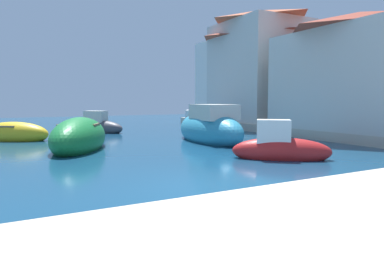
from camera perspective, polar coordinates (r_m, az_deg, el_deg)
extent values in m
plane|color=navy|center=(8.60, 3.69, -9.01)|extent=(80.00, 80.00, 0.00)
cube|color=#BCB29E|center=(21.86, 24.76, -0.21)|extent=(6.00, 32.00, 0.50)
ellipsoid|color=teal|center=(18.01, 2.81, 0.13)|extent=(2.70, 6.04, 1.95)
cube|color=beige|center=(17.53, 3.49, 3.16)|extent=(1.85, 2.68, 0.76)
ellipsoid|color=#3F3F47|center=(23.55, -14.76, 0.53)|extent=(3.08, 3.43, 1.05)
cube|color=beige|center=(23.68, -15.33, 2.28)|extent=(1.47, 1.57, 0.81)
ellipsoid|color=#B21E1E|center=(12.98, 14.22, -3.13)|extent=(3.41, 3.04, 1.00)
cube|color=white|center=(12.88, 13.06, 0.04)|extent=(1.37, 1.30, 0.83)
ellipsoid|color=#197233|center=(15.78, -17.80, -1.00)|extent=(3.93, 5.37, 1.77)
cube|color=brown|center=(15.73, -17.86, 1.07)|extent=(1.85, 1.58, 0.08)
ellipsoid|color=gold|center=(20.49, -26.92, -0.35)|extent=(3.89, 3.25, 1.26)
cube|color=brown|center=(20.46, -26.97, 0.82)|extent=(1.25, 1.35, 0.08)
ellipsoid|color=#1E479E|center=(25.17, 0.45, 1.19)|extent=(3.40, 4.04, 1.39)
cube|color=white|center=(24.82, 0.39, 2.80)|extent=(1.86, 1.99, 0.61)
cube|color=beige|center=(21.78, 25.15, 7.45)|extent=(5.96, 7.90, 5.34)
pyramid|color=brown|center=(22.17, 25.48, 15.75)|extent=(6.31, 8.38, 1.07)
cube|color=beige|center=(27.84, 10.74, 9.36)|extent=(5.40, 6.48, 7.41)
pyramid|color=#B25638|center=(28.47, 10.88, 17.80)|extent=(5.73, 6.87, 0.97)
cube|color=white|center=(29.14, 8.60, 8.22)|extent=(5.16, 7.54, 6.42)
pyramid|color=#9E422D|center=(29.58, 8.70, 15.34)|extent=(5.46, 7.99, 0.93)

